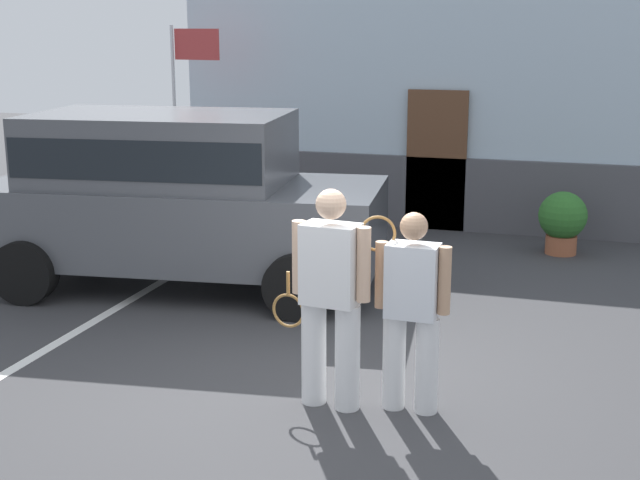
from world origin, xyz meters
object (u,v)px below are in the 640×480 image
object	(u,v)px
tennis_player_man	(330,296)
flag_pole	(185,89)
tennis_player_woman	(411,309)
potted_plant_by_porch	(563,220)
parked_suv	(174,191)

from	to	relation	value
tennis_player_man	flag_pole	bearing A→B (deg)	-48.11
tennis_player_woman	potted_plant_by_porch	xyz separation A→B (m)	(0.97, 5.53, -0.38)
tennis_player_man	tennis_player_woman	size ratio (longest dim) A/B	1.10
tennis_player_woman	parked_suv	bearing A→B (deg)	-36.20
tennis_player_woman	flag_pole	xyz separation A→B (m)	(-4.59, 5.59, 1.24)
parked_suv	flag_pole	bearing A→B (deg)	105.90
flag_pole	potted_plant_by_porch	bearing A→B (deg)	-0.64
parked_suv	tennis_player_woman	xyz separation A→B (m)	(3.34, -2.62, -0.29)
tennis_player_man	tennis_player_woman	distance (m)	0.65
parked_suv	potted_plant_by_porch	world-z (taller)	parked_suv
tennis_player_man	flag_pole	world-z (taller)	flag_pole
tennis_player_woman	flag_pole	distance (m)	7.34
parked_suv	potted_plant_by_porch	distance (m)	5.25
parked_suv	potted_plant_by_porch	xyz separation A→B (m)	(4.31, 2.91, -0.67)
potted_plant_by_porch	flag_pole	distance (m)	5.79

